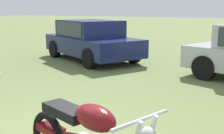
% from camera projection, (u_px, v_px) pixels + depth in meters
% --- Properties ---
extents(car_navy, '(4.47, 3.50, 1.43)m').
position_uv_depth(car_navy, '(91.00, 38.00, 10.69)').
color(car_navy, '#161E4C').
rests_on(car_navy, ground).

